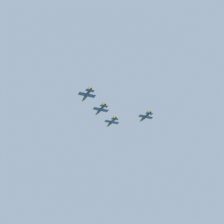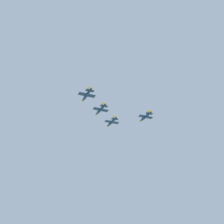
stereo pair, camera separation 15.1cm
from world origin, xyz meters
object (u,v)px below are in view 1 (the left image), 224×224
jet_left_wingman (100,110)px  jet_right_wingman (145,117)px  jet_lead (111,122)px  jet_left_outer (86,95)px

jet_left_wingman → jet_right_wingman: 28.64m
jet_lead → jet_left_outer: 44.49m
jet_right_wingman → jet_left_outer: (-42.92, -16.82, -4.20)m
jet_left_wingman → jet_right_wingman: (28.61, -0.01, 1.35)m
jet_lead → jet_left_outer: jet_lead is taller
jet_lead → jet_right_wingman: 22.11m
jet_lead → jet_left_wingman: jet_lead is taller
jet_left_wingman → jet_left_outer: jet_left_wingman is taller
jet_left_wingman → jet_lead: bearing=-41.0°
jet_lead → jet_left_wingman: (-14.31, -16.83, -2.39)m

